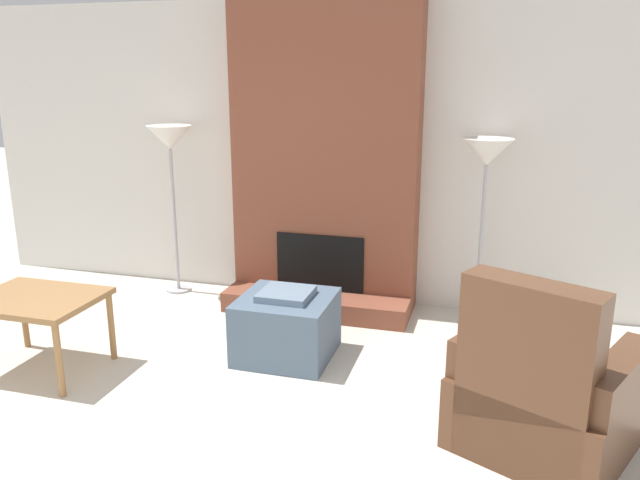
{
  "coord_description": "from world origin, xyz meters",
  "views": [
    {
      "loc": [
        1.41,
        -1.9,
        2.0
      ],
      "look_at": [
        0.0,
        3.01,
        0.61
      ],
      "focal_mm": 35.0,
      "sensor_mm": 36.0,
      "label": 1
    }
  ],
  "objects_px": {
    "floor_lamp_left": "(170,145)",
    "side_table": "(36,305)",
    "ottoman": "(287,326)",
    "armchair": "(542,399)",
    "floor_lamp_right": "(487,160)"
  },
  "relations": [
    {
      "from": "floor_lamp_left",
      "to": "side_table",
      "type": "bearing_deg",
      "value": -93.89
    },
    {
      "from": "side_table",
      "to": "floor_lamp_left",
      "type": "relative_size",
      "value": 0.54
    },
    {
      "from": "ottoman",
      "to": "armchair",
      "type": "distance_m",
      "value": 1.85
    },
    {
      "from": "floor_lamp_left",
      "to": "floor_lamp_right",
      "type": "relative_size",
      "value": 1.02
    },
    {
      "from": "side_table",
      "to": "floor_lamp_right",
      "type": "height_order",
      "value": "floor_lamp_right"
    },
    {
      "from": "armchair",
      "to": "floor_lamp_left",
      "type": "distance_m",
      "value": 3.75
    },
    {
      "from": "armchair",
      "to": "floor_lamp_left",
      "type": "bearing_deg",
      "value": -3.9
    },
    {
      "from": "ottoman",
      "to": "armchair",
      "type": "xyz_separation_m",
      "value": [
        1.7,
        -0.72,
        0.07
      ]
    },
    {
      "from": "ottoman",
      "to": "floor_lamp_right",
      "type": "relative_size",
      "value": 0.43
    },
    {
      "from": "ottoman",
      "to": "side_table",
      "type": "distance_m",
      "value": 1.71
    },
    {
      "from": "ottoman",
      "to": "armchair",
      "type": "bearing_deg",
      "value": -23.13
    },
    {
      "from": "ottoman",
      "to": "floor_lamp_left",
      "type": "xyz_separation_m",
      "value": [
        -1.44,
        1.04,
        1.14
      ]
    },
    {
      "from": "side_table",
      "to": "floor_lamp_right",
      "type": "bearing_deg",
      "value": 31.08
    },
    {
      "from": "floor_lamp_left",
      "to": "armchair",
      "type": "bearing_deg",
      "value": -29.41
    },
    {
      "from": "ottoman",
      "to": "floor_lamp_right",
      "type": "bearing_deg",
      "value": 38.84
    }
  ]
}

